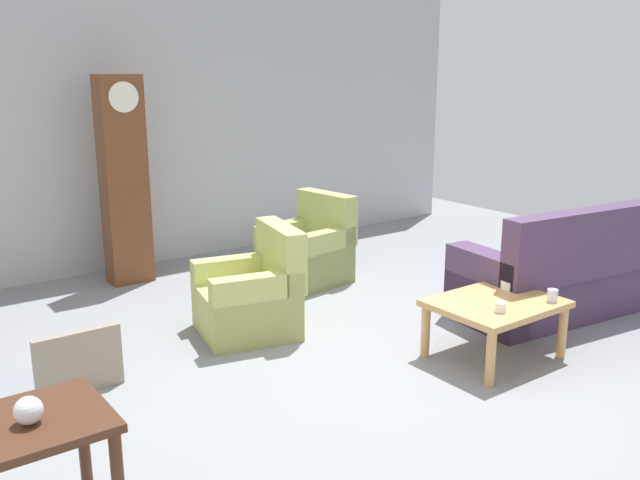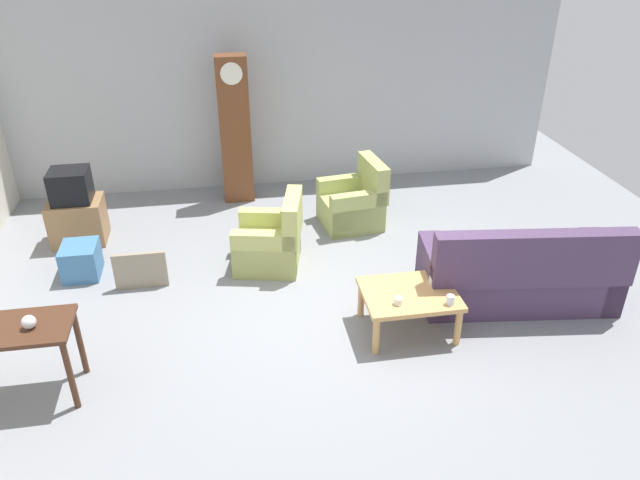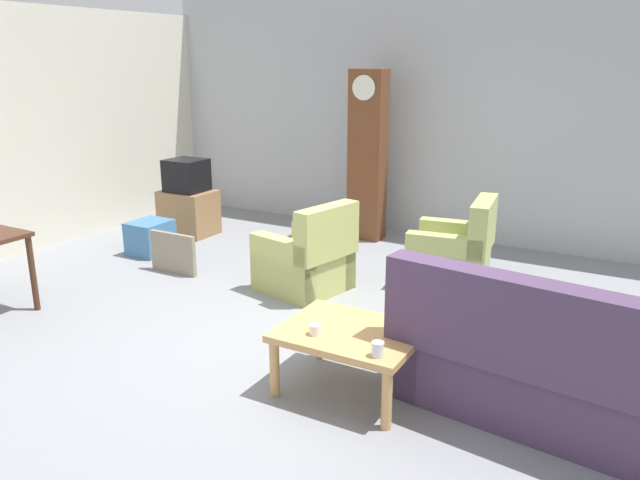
% 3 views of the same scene
% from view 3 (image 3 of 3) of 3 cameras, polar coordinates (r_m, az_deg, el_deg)
% --- Properties ---
extents(ground_plane, '(10.40, 10.40, 0.00)m').
position_cam_3_polar(ground_plane, '(5.35, -1.48, -8.89)').
color(ground_plane, gray).
extents(garage_door_wall, '(8.40, 0.16, 3.20)m').
position_cam_3_polar(garage_door_wall, '(8.16, 11.74, 11.28)').
color(garage_door_wall, '#ADAFB5').
rests_on(garage_door_wall, ground_plane).
extents(pegboard_wall_left, '(0.12, 6.40, 2.88)m').
position_cam_3_polar(pegboard_wall_left, '(8.13, -26.63, 8.75)').
color(pegboard_wall_left, silver).
rests_on(pegboard_wall_left, ground_plane).
extents(couch_floral, '(2.19, 1.13, 1.04)m').
position_cam_3_polar(couch_floral, '(4.31, 20.92, -11.34)').
color(couch_floral, '#4C3856').
rests_on(couch_floral, ground_plane).
extents(armchair_olive_near, '(0.94, 0.91, 0.92)m').
position_cam_3_polar(armchair_olive_near, '(6.27, -1.20, -1.98)').
color(armchair_olive_near, '#B7BC66').
rests_on(armchair_olive_near, ground_plane).
extents(armchair_olive_far, '(0.88, 0.85, 0.92)m').
position_cam_3_polar(armchair_olive_far, '(6.60, 12.16, -1.42)').
color(armchair_olive_far, tan).
rests_on(armchair_olive_far, ground_plane).
extents(coffee_table_wood, '(0.96, 0.76, 0.46)m').
position_cam_3_polar(coffee_table_wood, '(4.41, 2.79, -9.00)').
color(coffee_table_wood, tan).
rests_on(coffee_table_wood, ground_plane).
extents(grandfather_clock, '(0.44, 0.30, 2.15)m').
position_cam_3_polar(grandfather_clock, '(7.97, 4.38, 7.68)').
color(grandfather_clock, brown).
rests_on(grandfather_clock, ground_plane).
extents(tv_stand_cabinet, '(0.68, 0.52, 0.59)m').
position_cam_3_polar(tv_stand_cabinet, '(8.48, -11.93, 2.48)').
color(tv_stand_cabinet, '#997047').
rests_on(tv_stand_cabinet, ground_plane).
extents(tv_crt, '(0.48, 0.44, 0.42)m').
position_cam_3_polar(tv_crt, '(8.38, -12.13, 5.82)').
color(tv_crt, black).
rests_on(tv_crt, tv_stand_cabinet).
extents(framed_picture_leaning, '(0.60, 0.05, 0.45)m').
position_cam_3_polar(framed_picture_leaning, '(6.98, -13.30, -1.17)').
color(framed_picture_leaning, gray).
rests_on(framed_picture_leaning, ground_plane).
extents(storage_box_blue, '(0.42, 0.47, 0.40)m').
position_cam_3_polar(storage_box_blue, '(7.76, -15.28, 0.24)').
color(storage_box_blue, teal).
rests_on(storage_box_blue, ground_plane).
extents(cup_white_porcelain, '(0.08, 0.08, 0.07)m').
position_cam_3_polar(cup_white_porcelain, '(4.29, -0.45, -8.19)').
color(cup_white_porcelain, white).
rests_on(cup_white_porcelain, coffee_table_wood).
extents(cup_blue_rimmed, '(0.08, 0.08, 0.10)m').
position_cam_3_polar(cup_blue_rimmed, '(4.01, 5.31, -9.92)').
color(cup_blue_rimmed, silver).
rests_on(cup_blue_rimmed, coffee_table_wood).
extents(bowl_white_stacked, '(0.19, 0.19, 0.07)m').
position_cam_3_polar(bowl_white_stacked, '(4.33, 7.62, -8.11)').
color(bowl_white_stacked, white).
rests_on(bowl_white_stacked, coffee_table_wood).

